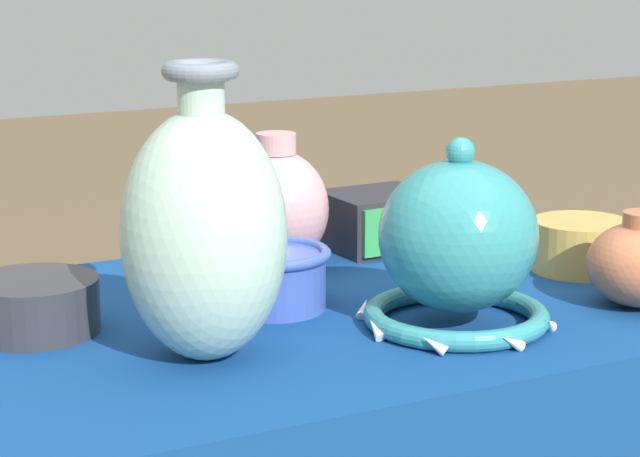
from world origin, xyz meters
name	(u,v)px	position (x,y,z in m)	size (l,w,h in m)	color
display_table	(344,401)	(0.00, -0.02, 0.67)	(0.94, 0.60, 0.78)	brown
vase_tall_bulbous	(204,232)	(-0.20, -0.11, 0.91)	(0.16, 0.16, 0.29)	#A8CCB7
vase_dome_bell	(458,249)	(0.07, -0.14, 0.87)	(0.21, 0.21, 0.20)	teal
mosaic_tile_box	(379,220)	(0.17, 0.19, 0.82)	(0.13, 0.12, 0.07)	#232328
pot_squat_ochre	(581,245)	(0.33, -0.02, 0.82)	(0.12, 0.12, 0.06)	gold
cup_wide_cobalt	(273,276)	(-0.07, 0.01, 0.82)	(0.13, 0.13, 0.07)	#3851A8
jar_round_rose	(277,207)	(0.01, 0.18, 0.86)	(0.13, 0.13, 0.17)	#D19399
pot_squat_charcoal	(34,306)	(-0.33, 0.05, 0.81)	(0.14, 0.14, 0.06)	#2D2D33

